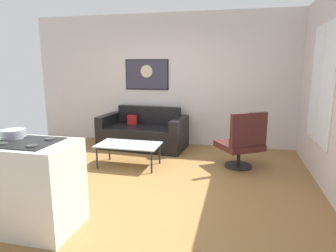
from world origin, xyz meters
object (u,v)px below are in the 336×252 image
armchair (242,142)px  mixing_bowl (13,134)px  couch (144,133)px  wall_painting (147,75)px  coffee_table (129,146)px

armchair → mixing_bowl: mixing_bowl is taller
armchair → couch: bearing=156.1°
couch → armchair: armchair is taller
armchair → wall_painting: size_ratio=1.00×
armchair → mixing_bowl: size_ratio=3.87×
couch → mixing_bowl: (-0.39, -3.20, 0.69)m
coffee_table → armchair: bearing=9.7°
coffee_table → armchair: armchair is taller
couch → armchair: size_ratio=1.88×
mixing_bowl → wall_painting: 3.72m
coffee_table → wall_painting: bearing=96.5°
couch → wall_painting: 1.31m
couch → wall_painting: bearing=97.1°
armchair → wall_painting: 2.70m
armchair → coffee_table: bearing=-170.3°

